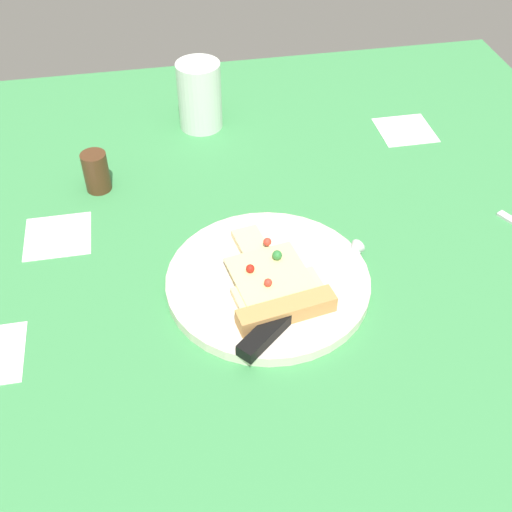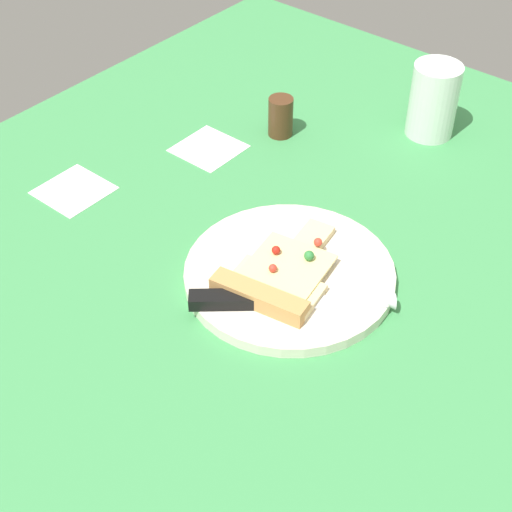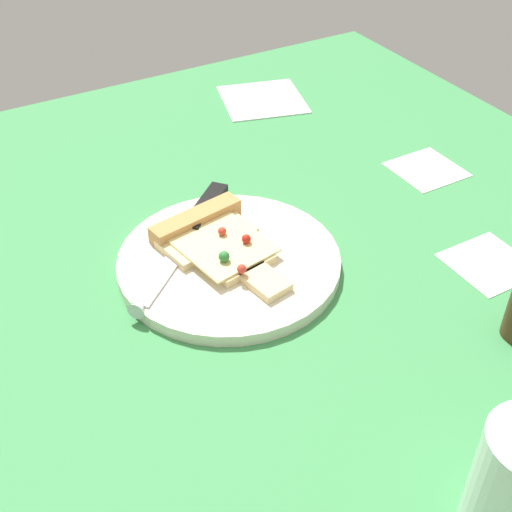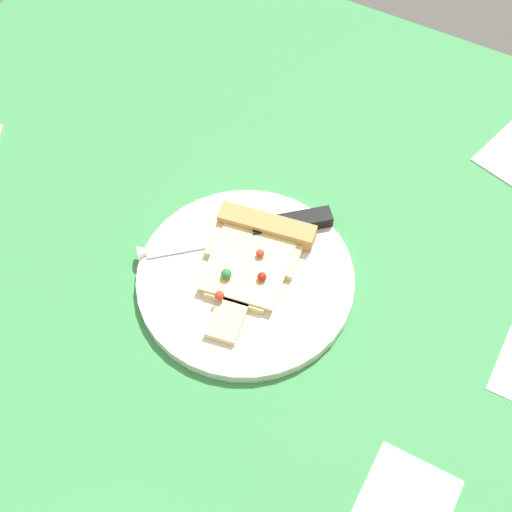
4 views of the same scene
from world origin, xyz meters
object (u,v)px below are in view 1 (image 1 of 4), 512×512
Objects in this scene: plate at (268,281)px; knife at (294,307)px; drinking_glass at (200,96)px; pepper_shaker at (96,172)px; pizza_slice at (276,287)px.

knife is (1.96, -5.99, 1.34)cm from plate.
pepper_shaker is at bearing -139.45° from drinking_glass.
drinking_glass is (-4.03, 42.11, 3.39)cm from pizza_slice.
plate is 1.40× the size of pizza_slice.
knife is (1.51, -3.46, -0.19)cm from pizza_slice.
pepper_shaker is at bearing 130.26° from plate.
pizza_slice is 42.44cm from drinking_glass.
plate is 2.99cm from pizza_slice.
drinking_glass is at bearing 95.17° from plate.
plate is at bearing -49.74° from pepper_shaker.
pepper_shaker reaches higher than plate.
knife is at bearing -76.40° from pizza_slice.
drinking_glass is 23.00cm from pepper_shaker.
pizza_slice is at bearing -51.87° from pepper_shaker.
pepper_shaker is (-22.90, 30.72, 1.00)cm from knife.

